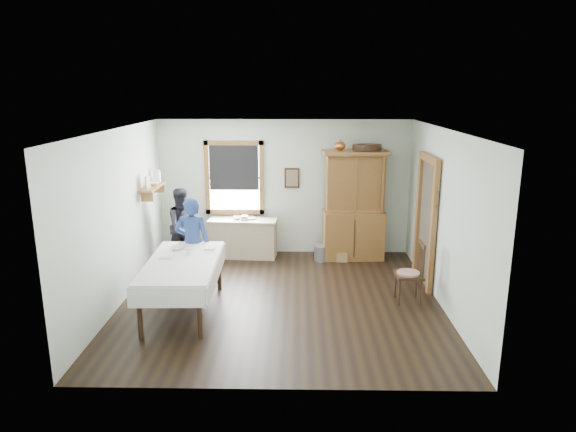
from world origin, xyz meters
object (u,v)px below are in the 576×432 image
Objects in this scene: pail at (321,253)px; figure_dark at (184,229)px; spindle_chair at (409,272)px; wicker_basket at (340,256)px; china_hutch at (354,205)px; dining_table at (183,286)px; work_counter at (243,238)px; woman_blue at (193,247)px.

figure_dark reaches higher than pail.
spindle_chair reaches higher than wicker_basket.
spindle_chair is 3.20× the size of pail.
china_hutch is 1.03m from wicker_basket.
dining_table is 6.57× the size of pail.
china_hutch reaches higher than work_counter.
china_hutch is 3.30m from woman_blue.
pail is (-0.63, -0.18, -0.92)m from china_hutch.
pail is (-1.28, 1.97, -0.34)m from spindle_chair.
figure_dark is at bearing -153.42° from work_counter.
work_counter reaches higher than wicker_basket.
china_hutch is 3.30m from figure_dark.
work_counter is at bearing -17.00° from figure_dark.
wicker_basket is (2.54, 2.39, -0.31)m from dining_table.
work_counter is 0.99× the size of figure_dark.
wicker_basket is at bearing -2.54° from work_counter.
china_hutch reaches higher than dining_table.
dining_table is 6.43× the size of wicker_basket.
pail is 0.22× the size of figure_dark.
wicker_basket is (0.36, -0.01, -0.06)m from pail.
woman_blue reaches higher than pail.
wicker_basket is 0.23× the size of figure_dark.
work_counter is 1.37× the size of spindle_chair.
woman_blue is (-3.49, 0.52, 0.24)m from spindle_chair.
work_counter is at bearing 76.46° from dining_table.
work_counter is 1.58m from pail.
figure_dark reaches higher than dining_table.
wicker_basket is at bearing -148.92° from china_hutch.
china_hutch is 2.32m from spindle_chair.
spindle_chair reaches higher than work_counter.
pail is at bearing 47.72° from dining_table.
pail is at bearing -147.36° from woman_blue.
dining_table is 1.00m from woman_blue.
pail is at bearing 122.60° from spindle_chair.
dining_table is at bearing -173.35° from spindle_chair.
spindle_chair reaches higher than pail.
work_counter is 4.40× the size of pail.
wicker_basket is at bearing -35.22° from figure_dark.
woman_blue is (-0.03, 0.94, 0.32)m from dining_table.
woman_blue is at bearing -150.63° from wicker_basket.
dining_table is at bearing -136.74° from wicker_basket.
figure_dark reaches higher than wicker_basket.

